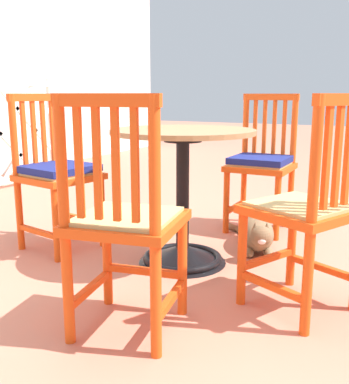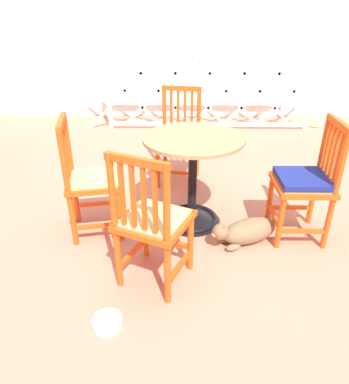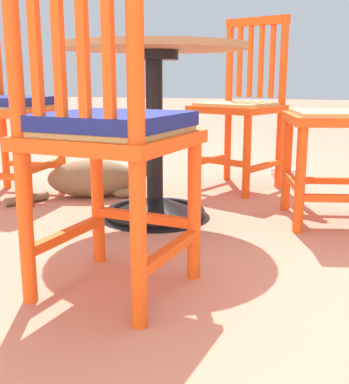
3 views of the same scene
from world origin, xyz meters
name	(u,v)px [view 1 (image 1 of 3)]	position (x,y,z in m)	size (l,w,h in m)	color
ground_plane	(203,275)	(0.00, 0.00, 0.00)	(24.00, 24.00, 0.00)	#C6755B
cafe_table	(183,212)	(0.12, 0.18, 0.28)	(0.76, 0.76, 0.73)	black
orange_chair_tucked_in	(307,212)	(-0.14, -0.53, 0.43)	(0.53, 0.53, 0.91)	#E04C14
orange_chair_by_planter	(261,165)	(0.93, 0.00, 0.45)	(0.40, 0.40, 0.91)	#E04C14
orange_chair_at_corner	(57,174)	(0.00, 0.95, 0.45)	(0.46, 0.46, 0.91)	#E04C14
orange_chair_facing_out	(125,224)	(-0.65, 0.03, 0.43)	(0.47, 0.47, 0.91)	#E04C14
tabby_cat	(257,234)	(0.51, -0.12, 0.10)	(0.62, 0.50, 0.23)	brown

